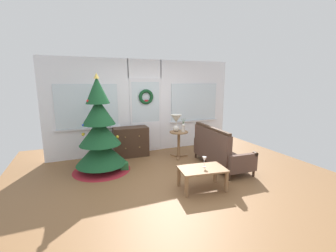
{
  "coord_description": "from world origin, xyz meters",
  "views": [
    {
      "loc": [
        -1.82,
        -3.96,
        1.97
      ],
      "look_at": [
        0.05,
        0.55,
        1.0
      ],
      "focal_mm": 24.18,
      "sensor_mm": 36.0,
      "label": 1
    }
  ],
  "objects_px": {
    "dresser_cabinet": "(131,142)",
    "coffee_table": "(202,171)",
    "side_table": "(179,139)",
    "wine_glass": "(204,160)",
    "gift_box": "(124,166)",
    "table_lamp": "(176,121)",
    "christmas_tree": "(100,137)",
    "settee_sofa": "(218,151)",
    "flower_vase": "(183,127)"
  },
  "relations": [
    {
      "from": "wine_glass",
      "to": "coffee_table",
      "type": "bearing_deg",
      "value": -145.9
    },
    {
      "from": "settee_sofa",
      "to": "wine_glass",
      "type": "xyz_separation_m",
      "value": [
        -0.86,
        -0.79,
        0.17
      ]
    },
    {
      "from": "flower_vase",
      "to": "gift_box",
      "type": "bearing_deg",
      "value": -170.89
    },
    {
      "from": "table_lamp",
      "to": "wine_glass",
      "type": "xyz_separation_m",
      "value": [
        -0.24,
        -1.78,
        -0.43
      ]
    },
    {
      "from": "settee_sofa",
      "to": "side_table",
      "type": "height_order",
      "value": "settee_sofa"
    },
    {
      "from": "dresser_cabinet",
      "to": "side_table",
      "type": "distance_m",
      "value": 1.28
    },
    {
      "from": "side_table",
      "to": "table_lamp",
      "type": "relative_size",
      "value": 1.57
    },
    {
      "from": "side_table",
      "to": "wine_glass",
      "type": "xyz_separation_m",
      "value": [
        -0.3,
        -1.74,
        0.06
      ]
    },
    {
      "from": "christmas_tree",
      "to": "table_lamp",
      "type": "relative_size",
      "value": 4.87
    },
    {
      "from": "dresser_cabinet",
      "to": "coffee_table",
      "type": "height_order",
      "value": "dresser_cabinet"
    },
    {
      "from": "side_table",
      "to": "gift_box",
      "type": "relative_size",
      "value": 3.88
    },
    {
      "from": "christmas_tree",
      "to": "wine_glass",
      "type": "height_order",
      "value": "christmas_tree"
    },
    {
      "from": "side_table",
      "to": "coffee_table",
      "type": "xyz_separation_m",
      "value": [
        -0.36,
        -1.79,
        -0.14
      ]
    },
    {
      "from": "wine_glass",
      "to": "settee_sofa",
      "type": "bearing_deg",
      "value": 42.7
    },
    {
      "from": "dresser_cabinet",
      "to": "gift_box",
      "type": "distance_m",
      "value": 1.04
    },
    {
      "from": "dresser_cabinet",
      "to": "gift_box",
      "type": "xyz_separation_m",
      "value": [
        -0.39,
        -0.91,
        -0.3
      ]
    },
    {
      "from": "christmas_tree",
      "to": "side_table",
      "type": "relative_size",
      "value": 3.1
    },
    {
      "from": "christmas_tree",
      "to": "coffee_table",
      "type": "height_order",
      "value": "christmas_tree"
    },
    {
      "from": "flower_vase",
      "to": "coffee_table",
      "type": "xyz_separation_m",
      "value": [
        -0.46,
        -1.73,
        -0.46
      ]
    },
    {
      "from": "flower_vase",
      "to": "gift_box",
      "type": "distance_m",
      "value": 1.78
    },
    {
      "from": "table_lamp",
      "to": "flower_vase",
      "type": "xyz_separation_m",
      "value": [
        0.16,
        -0.1,
        -0.17
      ]
    },
    {
      "from": "table_lamp",
      "to": "flower_vase",
      "type": "height_order",
      "value": "table_lamp"
    },
    {
      "from": "coffee_table",
      "to": "table_lamp",
      "type": "bearing_deg",
      "value": 80.64
    },
    {
      "from": "table_lamp",
      "to": "gift_box",
      "type": "relative_size",
      "value": 2.47
    },
    {
      "from": "side_table",
      "to": "flower_vase",
      "type": "height_order",
      "value": "flower_vase"
    },
    {
      "from": "settee_sofa",
      "to": "side_table",
      "type": "distance_m",
      "value": 1.11
    },
    {
      "from": "dresser_cabinet",
      "to": "flower_vase",
      "type": "relative_size",
      "value": 2.62
    },
    {
      "from": "settee_sofa",
      "to": "side_table",
      "type": "relative_size",
      "value": 2.38
    },
    {
      "from": "dresser_cabinet",
      "to": "coffee_table",
      "type": "relative_size",
      "value": 1.02
    },
    {
      "from": "christmas_tree",
      "to": "gift_box",
      "type": "relative_size",
      "value": 12.02
    },
    {
      "from": "gift_box",
      "to": "table_lamp",
      "type": "bearing_deg",
      "value": 13.88
    },
    {
      "from": "table_lamp",
      "to": "coffee_table",
      "type": "distance_m",
      "value": 1.95
    },
    {
      "from": "gift_box",
      "to": "side_table",
      "type": "bearing_deg",
      "value": 11.9
    },
    {
      "from": "christmas_tree",
      "to": "settee_sofa",
      "type": "height_order",
      "value": "christmas_tree"
    },
    {
      "from": "side_table",
      "to": "table_lamp",
      "type": "xyz_separation_m",
      "value": [
        -0.06,
        0.04,
        0.48
      ]
    },
    {
      "from": "christmas_tree",
      "to": "flower_vase",
      "type": "relative_size",
      "value": 6.12
    },
    {
      "from": "dresser_cabinet",
      "to": "flower_vase",
      "type": "xyz_separation_m",
      "value": [
        1.22,
        -0.65,
        0.42
      ]
    },
    {
      "from": "dresser_cabinet",
      "to": "settee_sofa",
      "type": "distance_m",
      "value": 2.29
    },
    {
      "from": "wine_glass",
      "to": "table_lamp",
      "type": "bearing_deg",
      "value": 82.48
    },
    {
      "from": "settee_sofa",
      "to": "table_lamp",
      "type": "relative_size",
      "value": 3.74
    },
    {
      "from": "flower_vase",
      "to": "christmas_tree",
      "type": "bearing_deg",
      "value": -177.35
    },
    {
      "from": "table_lamp",
      "to": "dresser_cabinet",
      "type": "bearing_deg",
      "value": 152.49
    },
    {
      "from": "table_lamp",
      "to": "gift_box",
      "type": "xyz_separation_m",
      "value": [
        -1.45,
        -0.36,
        -0.89
      ]
    },
    {
      "from": "coffee_table",
      "to": "gift_box",
      "type": "xyz_separation_m",
      "value": [
        -1.15,
        1.47,
        -0.26
      ]
    },
    {
      "from": "christmas_tree",
      "to": "table_lamp",
      "type": "distance_m",
      "value": 1.94
    },
    {
      "from": "wine_glass",
      "to": "gift_box",
      "type": "height_order",
      "value": "wine_glass"
    },
    {
      "from": "wine_glass",
      "to": "gift_box",
      "type": "distance_m",
      "value": 1.93
    },
    {
      "from": "coffee_table",
      "to": "settee_sofa",
      "type": "bearing_deg",
      "value": 42.15
    },
    {
      "from": "side_table",
      "to": "gift_box",
      "type": "bearing_deg",
      "value": -168.1
    },
    {
      "from": "settee_sofa",
      "to": "wine_glass",
      "type": "height_order",
      "value": "settee_sofa"
    }
  ]
}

